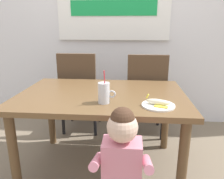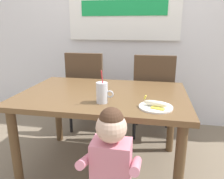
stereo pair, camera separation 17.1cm
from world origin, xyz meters
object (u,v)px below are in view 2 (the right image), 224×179
(toddler_standing, at_px, (111,160))
(milk_cup, at_px, (102,94))
(dining_chair_left, at_px, (88,87))
(dining_chair_right, at_px, (153,92))
(peeled_banana, at_px, (156,104))
(snack_plate, at_px, (156,107))
(dining_table, at_px, (103,103))

(toddler_standing, relative_size, milk_cup, 3.40)
(dining_chair_left, distance_m, toddler_standing, 1.46)
(dining_chair_left, distance_m, dining_chair_right, 0.77)
(toddler_standing, distance_m, milk_cup, 0.51)
(toddler_standing, height_order, peeled_banana, toddler_standing)
(dining_chair_right, relative_size, toddler_standing, 1.15)
(snack_plate, bearing_deg, toddler_standing, -121.47)
(dining_chair_right, distance_m, snack_plate, 0.95)
(dining_chair_right, distance_m, milk_cup, 1.00)
(dining_chair_left, xyz_separation_m, dining_chair_right, (0.77, -0.04, 0.00))
(dining_chair_right, relative_size, snack_plate, 4.17)
(dining_chair_right, xyz_separation_m, toddler_standing, (-0.21, -1.32, -0.02))
(toddler_standing, relative_size, peeled_banana, 4.79)
(peeled_banana, bearing_deg, dining_chair_right, 91.02)
(toddler_standing, bearing_deg, milk_cup, 109.52)
(dining_table, bearing_deg, peeled_banana, -33.39)
(dining_chair_right, height_order, peeled_banana, dining_chair_right)
(milk_cup, xyz_separation_m, peeled_banana, (0.38, -0.04, -0.04))
(toddler_standing, bearing_deg, peeled_banana, 58.22)
(toddler_standing, xyz_separation_m, snack_plate, (0.23, 0.38, 0.19))
(snack_plate, bearing_deg, dining_chair_left, 128.81)
(dining_chair_left, xyz_separation_m, toddler_standing, (0.55, -1.36, -0.02))
(dining_table, bearing_deg, toddler_standing, -73.34)
(dining_chair_right, height_order, snack_plate, dining_chair_right)
(milk_cup, distance_m, snack_plate, 0.39)
(dining_table, height_order, peeled_banana, peeled_banana)
(snack_plate, distance_m, peeled_banana, 0.03)
(dining_chair_left, distance_m, snack_plate, 1.26)
(milk_cup, bearing_deg, peeled_banana, -6.66)
(dining_chair_right, bearing_deg, peeled_banana, 91.02)
(dining_chair_left, height_order, dining_chair_right, same)
(dining_chair_left, xyz_separation_m, milk_cup, (0.40, -0.94, 0.23))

